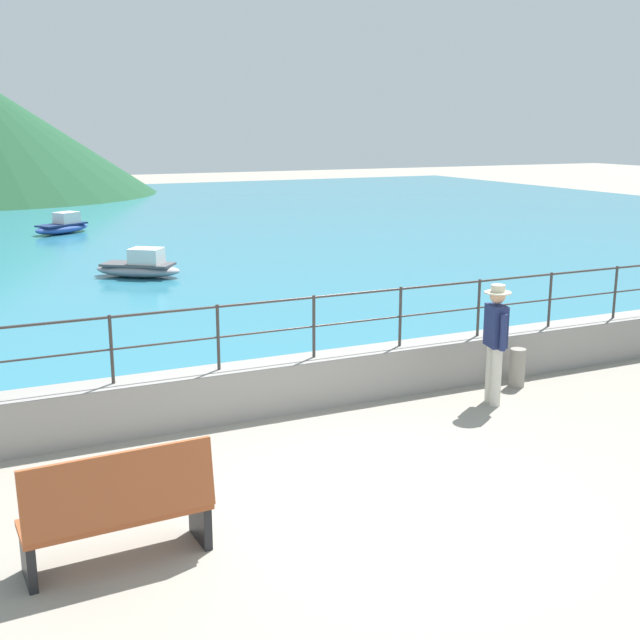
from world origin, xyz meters
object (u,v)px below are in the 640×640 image
object	(u,v)px
boat_4	(140,267)
bollard	(517,368)
bench_main	(119,509)
person_walking	(495,338)
boat_2	(63,226)

from	to	relation	value
boat_4	bollard	bearing A→B (deg)	-74.20
bench_main	person_walking	xyz separation A→B (m)	(5.77, 2.15, 0.42)
boat_4	boat_2	bearing A→B (deg)	93.19
bench_main	bollard	xyz separation A→B (m)	(6.60, 2.64, -0.26)
person_walking	boat_2	world-z (taller)	person_walking
person_walking	bollard	world-z (taller)	person_walking
person_walking	boat_2	bearing A→B (deg)	97.70
bench_main	bollard	distance (m)	7.11
bench_main	bollard	size ratio (longest dim) A/B	2.89
bench_main	person_walking	bearing A→B (deg)	20.45
person_walking	boat_4	distance (m)	12.10
bench_main	boat_4	bearing A→B (deg)	76.42
bench_main	person_walking	size ratio (longest dim) A/B	0.98
bench_main	boat_4	size ratio (longest dim) A/B	0.72
bench_main	boat_4	world-z (taller)	bench_main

